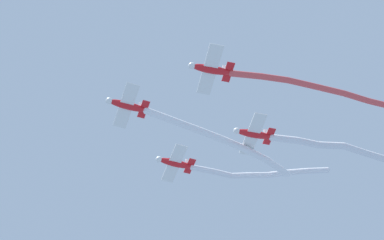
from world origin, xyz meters
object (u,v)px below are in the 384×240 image
Objects in this scene: airplane_right_wing at (175,163)px; airplane_slot at (253,134)px; airplane_left_wing at (210,69)px; airplane_lead at (127,105)px.

airplane_right_wing is 0.99× the size of airplane_slot.
airplane_left_wing is at bearing 47.54° from airplane_slot.
airplane_left_wing is 1.01× the size of airplane_right_wing.
airplane_slot is at bearing 177.13° from airplane_lead.
airplane_right_wing is (-9.90, 4.66, 0.30)m from airplane_lead.
airplane_right_wing is (-14.56, -5.24, 0.70)m from airplane_left_wing.
airplane_lead is 10.95m from airplane_right_wing.
airplane_right_wing reaches higher than airplane_lead.
airplane_slot is (-5.25, 14.56, -0.20)m from airplane_lead.
airplane_left_wing is 15.49m from airplane_right_wing.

